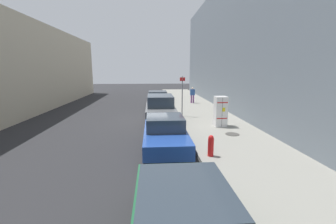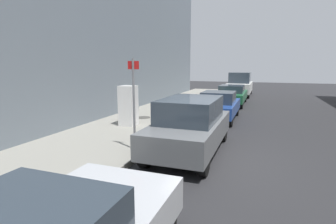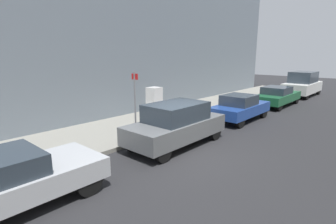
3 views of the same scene
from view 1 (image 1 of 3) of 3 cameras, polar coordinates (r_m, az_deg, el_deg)
name	(u,v)px [view 1 (image 1 of 3)]	position (r m, az deg, el deg)	size (l,w,h in m)	color
ground_plane	(149,120)	(15.40, -4.94, -2.03)	(80.00, 80.00, 0.00)	#28282B
sidewalk_slab	(207,118)	(15.85, 9.88, -1.49)	(4.13, 44.00, 0.16)	gray
building_facade_near	(259,40)	(16.73, 22.01, 16.67)	(2.46, 39.60, 10.68)	slate
building_facade_across	(2,67)	(17.68, -36.49, 9.15)	(1.52, 37.40, 7.08)	beige
discarded_refrigerator	(220,111)	(13.25, 13.16, 0.16)	(0.67, 0.67, 1.73)	white
manhole_cover	(232,134)	(11.88, 16.03, -5.44)	(0.70, 0.70, 0.02)	#47443F
street_sign_post	(182,94)	(15.62, 3.64, 4.53)	(0.36, 0.07, 2.78)	slate
fire_hydrant	(211,145)	(8.70, 10.82, -8.33)	(0.22, 0.22, 0.82)	red
pedestrian_walking_far	(192,94)	(22.13, 6.24, 4.56)	(0.44, 0.22, 1.54)	#7A3D7F
parked_sedan_silver	(158,98)	(20.94, -2.63, 3.45)	(1.88, 4.42, 1.41)	silver
parked_suv_gray	(160,108)	(14.82, -1.99, 1.01)	(1.86, 4.48, 1.74)	slate
parked_hatchback_blue	(165,133)	(9.48, -0.71, -5.47)	(1.76, 4.14, 1.46)	#23479E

